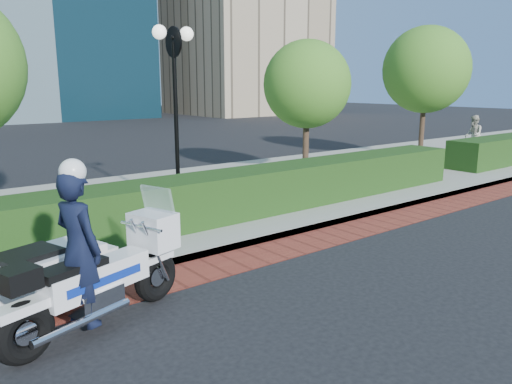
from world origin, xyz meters
TOP-DOWN VIEW (x-y plane):
  - ground at (0.00, 0.00)m, footprint 120.00×120.00m
  - brick_strip at (0.00, 1.50)m, footprint 60.00×1.00m
  - sidewalk at (0.00, 6.00)m, footprint 60.00×8.00m
  - hedge_main at (0.00, 3.60)m, footprint 18.00×1.20m
  - lamppost at (1.00, 5.20)m, footprint 1.02×0.70m
  - tree_c at (6.50, 6.50)m, footprint 2.80×2.80m
  - tree_d at (13.00, 6.50)m, footprint 3.40×3.40m
  - police_motorcycle at (-3.00, 0.95)m, footprint 2.77×2.01m
  - pedestrian at (15.25, 5.51)m, footprint 1.02×0.99m

SIDE VIEW (x-z plane):
  - ground at x=0.00m, z-range 0.00..0.00m
  - brick_strip at x=0.00m, z-range 0.00..0.01m
  - sidewalk at x=0.00m, z-range 0.00..0.15m
  - hedge_main at x=0.00m, z-range 0.15..1.15m
  - police_motorcycle at x=-3.00m, z-range -0.35..1.87m
  - pedestrian at x=15.25m, z-range 0.15..1.80m
  - lamppost at x=1.00m, z-range 0.85..5.06m
  - tree_c at x=6.50m, z-range 0.90..5.20m
  - tree_d at x=13.00m, z-range 1.03..6.19m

